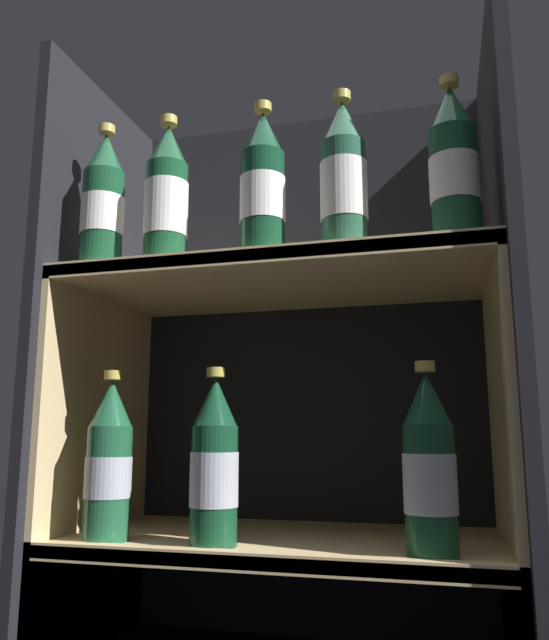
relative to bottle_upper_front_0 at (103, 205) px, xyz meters
name	(u,v)px	position (x,y,z in m)	size (l,w,h in m)	color
fridge_back_wall	(307,361)	(0.27, 0.31, -0.23)	(0.72, 0.02, 0.99)	black
fridge_side_left	(94,355)	(-0.08, 0.12, -0.23)	(0.02, 0.39, 0.99)	black
fridge_side_right	(508,339)	(0.62, 0.12, -0.23)	(0.02, 0.39, 0.99)	black
shelf_lower	(282,559)	(0.27, 0.11, -0.56)	(0.68, 0.35, 0.20)	#DBBC84
shelf_upper	(282,377)	(0.27, 0.12, -0.28)	(0.68, 0.35, 0.62)	#DBBC84
bottle_upper_front_0	(103,205)	(0.00, 0.00, 0.00)	(0.07, 0.07, 0.25)	#194C2D
bottle_upper_front_1	(166,199)	(0.11, 0.00, 0.00)	(0.07, 0.07, 0.25)	#194C2D
bottle_upper_front_2	(264,188)	(0.28, 0.00, 0.00)	(0.07, 0.07, 0.25)	#144228
bottle_upper_front_3	(344,180)	(0.40, 0.00, 0.00)	(0.07, 0.07, 0.25)	#285B42
bottle_upper_front_4	(454,168)	(0.56, 0.00, 0.00)	(0.07, 0.07, 0.25)	#194C2D
bottle_lower_front_0	(109,463)	(0.03, 0.00, -0.41)	(0.07, 0.07, 0.25)	#1E5638
bottle_lower_front_1	(214,466)	(0.20, 0.00, -0.42)	(0.07, 0.07, 0.25)	#144228
bottle_lower_front_2	(429,468)	(0.50, 0.00, -0.42)	(0.07, 0.07, 0.25)	#144228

